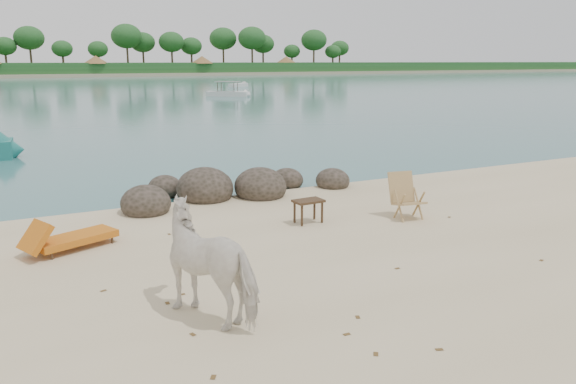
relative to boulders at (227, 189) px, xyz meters
name	(u,v)px	position (x,y,z in m)	size (l,w,h in m)	color
water	(35,84)	(-0.19, 84.02, -0.22)	(400.00, 400.00, 0.00)	#346668
far_shore	(19,74)	(-0.19, 164.02, -0.22)	(420.00, 90.00, 1.40)	tan
far_scenery	(22,63)	(-0.17, 130.72, 2.92)	(420.00, 18.00, 9.50)	#1E4C1E
boulders	(227,189)	(0.00, 0.00, 0.00)	(6.46, 2.94, 1.10)	#2A261C
cow	(214,262)	(-2.64, -6.56, 0.58)	(0.86, 1.88, 1.59)	white
side_table	(308,213)	(0.73, -3.15, 0.04)	(0.64, 0.42, 0.52)	#322514
lounge_chair	(75,235)	(-4.07, -2.66, 0.07)	(1.89, 0.66, 0.57)	orange
deck_chair	(409,198)	(2.93, -3.87, 0.30)	(0.66, 0.72, 1.03)	tan
boat_mid	(227,84)	(15.78, 41.58, 1.02)	(5.04, 1.13, 2.47)	silver
boat_far	(238,84)	(24.89, 61.41, 0.06)	(4.76, 1.07, 0.55)	silver
dead_leaves	(300,284)	(-1.04, -6.11, -0.21)	(7.90, 6.67, 0.00)	brown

